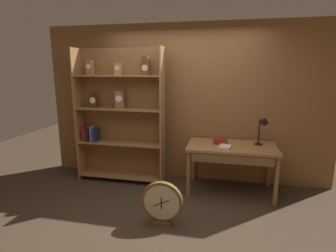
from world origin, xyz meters
The scene contains 8 objects.
ground_plane centered at (0.00, 0.00, 0.00)m, with size 10.00×10.00×0.00m, color #3D2D21.
back_wood_panel centered at (0.00, 1.42, 1.30)m, with size 4.80×0.05×2.60m, color brown.
bookshelf centered at (-1.03, 1.07, 1.10)m, with size 1.47×0.31×2.20m.
workbench centered at (0.80, 0.97, 0.66)m, with size 1.32×0.73×0.74m.
desk_lamp centered at (1.24, 1.08, 1.06)m, with size 0.19×0.19×0.47m.
toolbox_small centered at (0.63, 1.04, 0.78)m, with size 0.21×0.09×0.08m, color maroon.
open_repair_manual centered at (0.70, 0.87, 0.75)m, with size 0.16×0.22×0.03m, color silver.
round_clock_large centered at (-0.02, -0.10, 0.28)m, with size 0.51×0.11×0.55m.
Camera 1 is at (0.67, -2.97, 1.87)m, focal length 28.34 mm.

